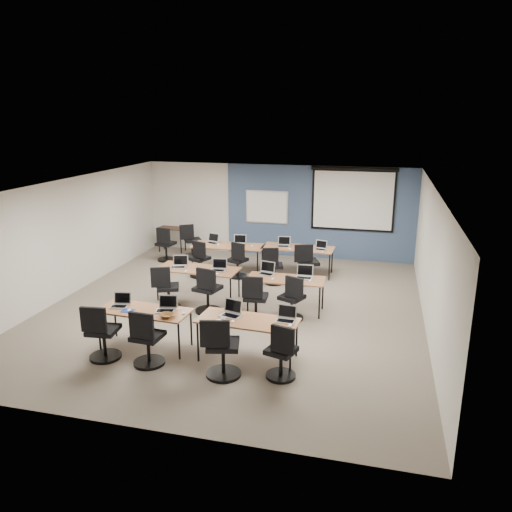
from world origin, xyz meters
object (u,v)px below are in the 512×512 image
(whiteboard, at_px, (267,207))
(laptop_5, at_px, (219,268))
(training_table_front_right, at_px, (248,322))
(laptop_1, at_px, (166,307))
(task_chair_2, at_px, (221,352))
(spare_chair_a, at_px, (191,243))
(laptop_6, at_px, (267,271))
(task_chair_6, at_px, (255,302))
(training_table_mid_right, at_px, (286,281))
(task_chair_7, at_px, (292,302))
(task_chair_10, at_px, (273,269))
(utility_table, at_px, (172,231))
(training_table_back_left, at_px, (228,247))
(laptop_3, at_px, (286,317))
(laptop_2, at_px, (232,312))
(task_chair_9, at_px, (238,263))
(spare_chair_b, at_px, (165,247))
(training_table_front_left, at_px, (144,312))
(laptop_7, at_px, (304,275))
(projector_screen, at_px, (353,196))
(training_table_mid_left, at_px, (198,270))
(laptop_8, at_px, (213,241))
(laptop_0, at_px, (120,303))
(laptop_4, at_px, (179,264))
(task_chair_3, at_px, (281,356))
(laptop_9, at_px, (239,242))
(laptop_10, at_px, (284,244))
(task_chair_0, at_px, (102,337))
(task_chair_11, at_px, (307,267))
(task_chair_8, at_px, (199,262))
(task_chair_5, at_px, (207,294))
(task_chair_4, at_px, (167,291))
(laptop_11, at_px, (321,247))
(training_table_back_right, at_px, (298,249))
(task_chair_1, at_px, (147,343))

(whiteboard, height_order, laptop_5, whiteboard)
(training_table_front_right, bearing_deg, laptop_1, -178.29)
(task_chair_2, bearing_deg, spare_chair_a, 101.97)
(laptop_6, bearing_deg, task_chair_6, -78.87)
(training_table_mid_right, bearing_deg, task_chair_7, -65.46)
(task_chair_10, height_order, utility_table, task_chair_10)
(whiteboard, bearing_deg, training_table_back_left, -107.70)
(task_chair_2, height_order, utility_table, task_chair_2)
(laptop_3, relative_size, utility_table, 0.39)
(laptop_2, distance_m, task_chair_9, 4.28)
(task_chair_10, relative_size, spare_chair_b, 0.96)
(laptop_1, xyz_separation_m, laptop_6, (1.26, 2.50, 0.00))
(training_table_front_left, distance_m, laptop_7, 3.55)
(task_chair_9, relative_size, utility_table, 1.16)
(projector_screen, height_order, training_table_front_left, projector_screen)
(training_table_mid_right, distance_m, laptop_5, 1.59)
(laptop_3, relative_size, laptop_6, 0.95)
(training_table_mid_left, relative_size, laptop_8, 5.60)
(laptop_0, bearing_deg, laptop_4, 77.39)
(task_chair_3, xyz_separation_m, task_chair_9, (-2.12, 4.78, -0.00))
(laptop_3, distance_m, laptop_9, 5.21)
(laptop_9, bearing_deg, spare_chair_b, 165.13)
(laptop_10, bearing_deg, task_chair_0, -117.09)
(training_table_back_left, height_order, laptop_1, laptop_1)
(laptop_7, distance_m, task_chair_11, 1.81)
(task_chair_8, height_order, laptop_10, task_chair_8)
(task_chair_0, bearing_deg, laptop_9, 74.68)
(training_table_mid_right, distance_m, laptop_3, 2.26)
(task_chair_7, bearing_deg, task_chair_5, -155.67)
(task_chair_4, relative_size, laptop_11, 3.28)
(training_table_front_right, xyz_separation_m, laptop_7, (0.58, 2.49, 0.11))
(task_chair_4, xyz_separation_m, laptop_7, (2.89, 0.71, 0.39))
(laptop_7, bearing_deg, task_chair_8, 149.89)
(training_table_front_right, xyz_separation_m, laptop_10, (-0.36, 4.98, 0.11))
(laptop_2, height_order, laptop_9, laptop_2)
(training_table_mid_right, xyz_separation_m, task_chair_11, (0.17, 1.91, -0.25))
(task_chair_8, distance_m, laptop_11, 3.18)
(task_chair_4, height_order, laptop_11, task_chair_4)
(training_table_mid_right, distance_m, task_chair_2, 3.09)
(training_table_back_right, bearing_deg, task_chair_3, -81.06)
(laptop_1, xyz_separation_m, laptop_7, (2.10, 2.44, 0.00))
(laptop_11, distance_m, spare_chair_a, 4.09)
(whiteboard, distance_m, task_chair_3, 7.48)
(laptop_8, relative_size, laptop_9, 0.98)
(task_chair_1, bearing_deg, task_chair_6, 64.44)
(training_table_mid_right, height_order, task_chair_4, task_chair_4)
(projector_screen, relative_size, task_chair_2, 2.28)
(training_table_mid_right, bearing_deg, laptop_9, 123.55)
(training_table_front_left, relative_size, task_chair_9, 1.72)
(task_chair_2, height_order, laptop_11, task_chair_2)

